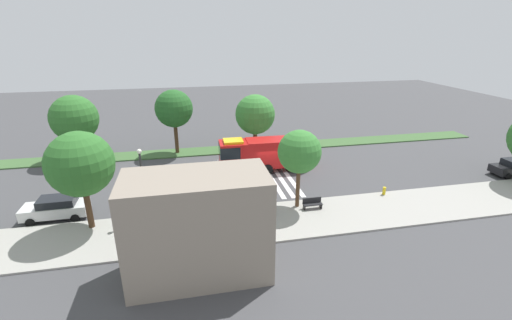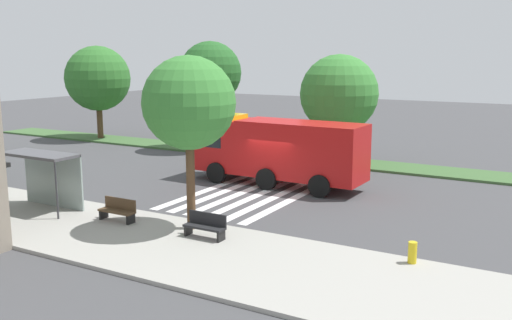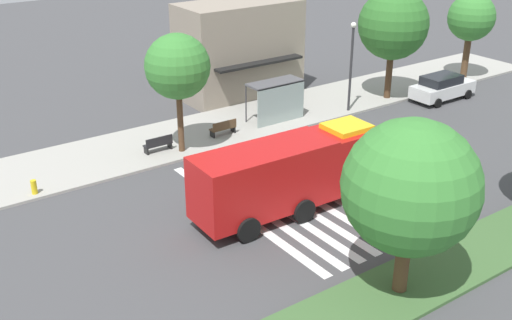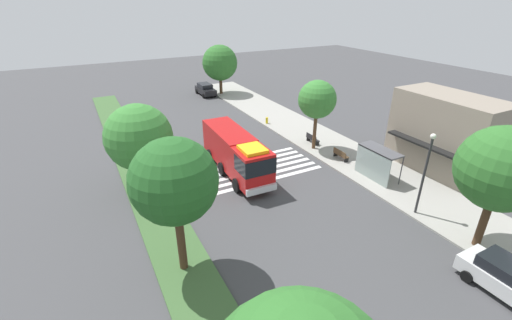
% 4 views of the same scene
% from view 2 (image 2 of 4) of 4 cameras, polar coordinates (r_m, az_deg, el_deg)
% --- Properties ---
extents(ground_plane, '(120.00, 120.00, 0.00)m').
position_cam_2_polar(ground_plane, '(28.42, 1.63, -2.96)').
color(ground_plane, '#424244').
extents(sidewalk, '(60.00, 5.72, 0.14)m').
position_cam_2_polar(sidewalk, '(20.79, -10.94, -8.10)').
color(sidewalk, '#9E9B93').
rests_on(sidewalk, ground_plane).
extents(median_strip, '(60.00, 3.00, 0.14)m').
position_cam_2_polar(median_strip, '(35.68, 7.81, -0.14)').
color(median_strip, '#3D6033').
rests_on(median_strip, ground_plane).
extents(crosswalk, '(4.95, 12.03, 0.01)m').
position_cam_2_polar(crosswalk, '(28.63, 0.84, -2.85)').
color(crosswalk, silver).
rests_on(crosswalk, ground_plane).
extents(fire_truck, '(9.55, 2.93, 3.53)m').
position_cam_2_polar(fire_truck, '(29.10, 1.55, 1.30)').
color(fire_truck, '#B71414').
rests_on(fire_truck, ground_plane).
extents(bus_stop_shelter, '(3.50, 1.40, 2.46)m').
position_cam_2_polar(bus_stop_shelter, '(25.69, -20.53, -0.79)').
color(bus_stop_shelter, '#4C4C51').
rests_on(bus_stop_shelter, sidewalk).
extents(bench_near_shelter, '(1.60, 0.50, 0.90)m').
position_cam_2_polar(bench_near_shelter, '(23.14, -13.85, -4.93)').
color(bench_near_shelter, '#4C3823').
rests_on(bench_near_shelter, sidewalk).
extents(bench_west_of_shelter, '(1.60, 0.50, 0.90)m').
position_cam_2_polar(bench_west_of_shelter, '(20.54, -5.16, -6.64)').
color(bench_west_of_shelter, black).
rests_on(bench_west_of_shelter, sidewalk).
extents(sidewalk_tree_west, '(3.48, 3.48, 6.54)m').
position_cam_2_polar(sidewalk_tree_west, '(20.86, -6.83, 5.72)').
color(sidewalk_tree_west, '#513823').
rests_on(sidewalk_tree_west, sidewalk).
extents(median_tree_far_west, '(4.81, 4.81, 6.60)m').
position_cam_2_polar(median_tree_far_west, '(35.04, 8.42, 6.65)').
color(median_tree_far_west, '#513823').
rests_on(median_tree_far_west, median_strip).
extents(median_tree_west, '(4.32, 4.32, 7.49)m').
position_cam_2_polar(median_tree_west, '(39.44, -4.67, 8.80)').
color(median_tree_west, '#47301E').
rests_on(median_tree_west, median_strip).
extents(median_tree_center, '(5.09, 5.09, 7.26)m').
position_cam_2_polar(median_tree_center, '(46.33, -15.78, 7.96)').
color(median_tree_center, '#513823').
rests_on(median_tree_center, median_strip).
extents(fire_hydrant, '(0.28, 0.28, 0.70)m').
position_cam_2_polar(fire_hydrant, '(18.75, 15.60, -9.04)').
color(fire_hydrant, gold).
rests_on(fire_hydrant, sidewalk).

